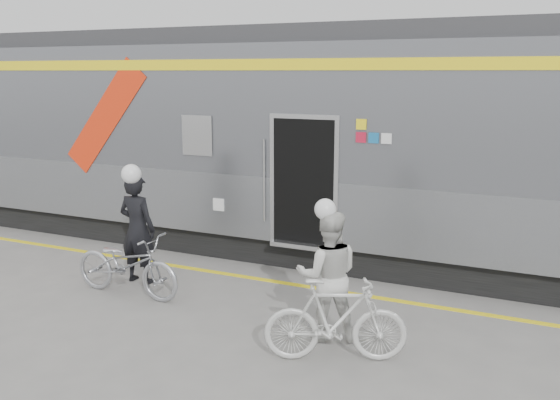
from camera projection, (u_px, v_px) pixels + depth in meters
The scene contains 9 objects.
ground at pixel (197, 332), 7.75m from camera, with size 90.00×90.00×0.00m, color slate.
train at pixel (230, 138), 11.77m from camera, with size 24.00×3.17×4.10m.
safety_strip at pixel (268, 280), 9.66m from camera, with size 24.00×0.12×0.01m, color yellow.
man at pixel (137, 229), 9.44m from camera, with size 0.65×0.42×1.77m, color black.
bicycle_left at pixel (127, 264), 8.95m from camera, with size 0.65×1.86×0.98m, color #A8AAB0.
woman at pixel (328, 275), 7.44m from camera, with size 0.81×0.63×1.67m, color silver.
bicycle_right at pixel (336, 320), 6.90m from camera, with size 0.48×1.68×1.01m, color silver.
helmet_man at pixel (134, 164), 9.21m from camera, with size 0.31×0.31×0.31m, color white.
helmet_woman at pixel (329, 200), 7.23m from camera, with size 0.27×0.27×0.27m, color white.
Camera 1 is at (3.94, -6.12, 3.35)m, focal length 38.00 mm.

